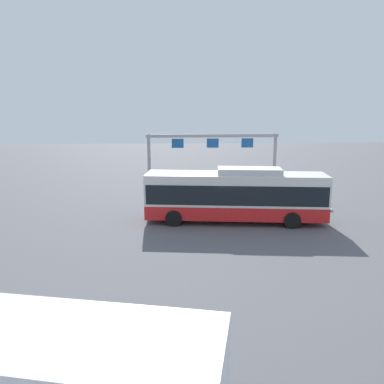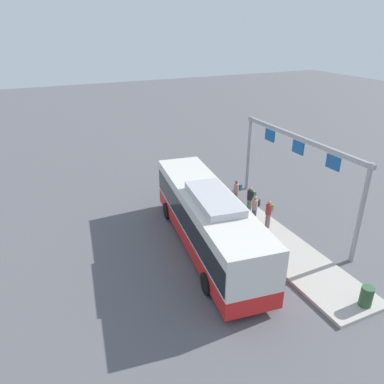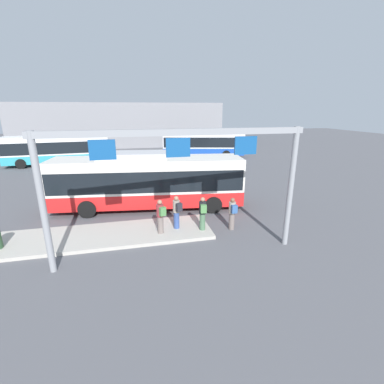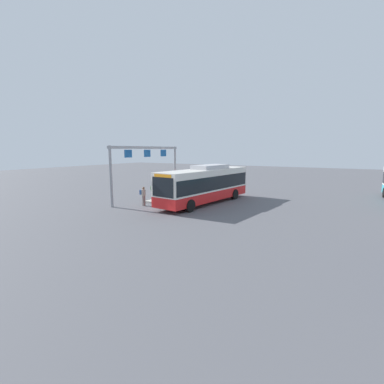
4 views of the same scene
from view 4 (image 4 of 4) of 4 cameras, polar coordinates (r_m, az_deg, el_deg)
The scene contains 9 objects.
ground_plane at distance 25.73m, azimuth 2.67°, elevation -2.25°, with size 120.00×120.00×0.00m, color #56565B.
platform_curb at distance 29.40m, azimuth -1.33°, elevation -0.71°, with size 10.00×2.80×0.16m, color #B2ADA3.
bus_main at distance 25.46m, azimuth 2.71°, elevation 1.76°, with size 11.38×3.89×3.46m.
person_boarding at distance 24.69m, azimuth -9.88°, elevation -0.73°, with size 0.35×0.53×1.67m.
person_waiting_near at distance 26.54m, azimuth -5.38°, elevation 0.35°, with size 0.48×0.60×1.67m.
person_waiting_mid at distance 25.87m, azimuth -7.74°, elevation 0.10°, with size 0.37×0.55×1.67m.
person_waiting_far at distance 27.43m, azimuth -5.00°, elevation 0.63°, with size 0.48×0.60×1.67m.
platform_sign_gantry at distance 27.98m, azimuth -9.08°, elevation 6.36°, with size 10.09×0.24×5.20m.
trash_bin at distance 33.37m, azimuth 2.17°, elevation 1.32°, with size 0.52×0.52×0.90m, color #2D5133.
Camera 4 is at (22.38, 11.74, 4.86)m, focal length 26.16 mm.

